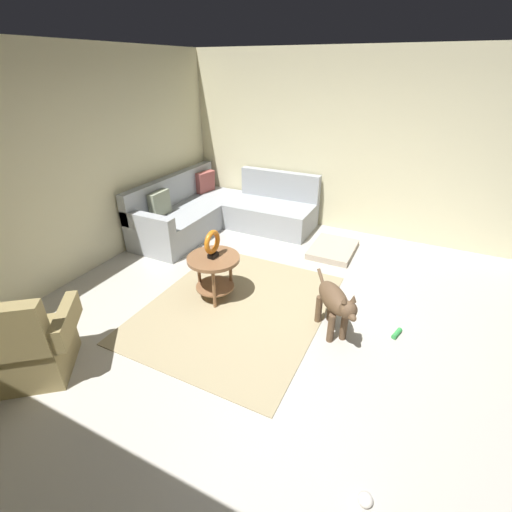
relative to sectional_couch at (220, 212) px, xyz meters
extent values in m
cube|color=#B7B2A8|center=(-1.99, -2.02, -0.34)|extent=(6.00, 6.00, 0.10)
cube|color=beige|center=(-1.99, 0.92, 1.06)|extent=(6.00, 0.12, 2.70)
cube|color=beige|center=(0.95, -2.02, 1.06)|extent=(0.12, 6.00, 2.70)
cube|color=tan|center=(-1.84, -1.32, -0.28)|extent=(2.30, 1.90, 0.01)
cube|color=#9EA3A8|center=(-0.26, 0.38, -0.08)|extent=(2.20, 0.85, 0.42)
cube|color=#9EA3A8|center=(-0.26, 0.74, 0.36)|extent=(2.20, 0.14, 0.46)
cube|color=#9EA3A8|center=(0.42, -0.74, -0.08)|extent=(0.85, 1.40, 0.42)
cube|color=#9EA3A8|center=(0.77, -0.74, 0.36)|extent=(0.14, 1.40, 0.46)
cube|color=#9EA3A8|center=(-1.28, 0.38, 0.24)|extent=(0.16, 0.85, 0.22)
cube|color=#994C47|center=(0.49, 0.59, 0.30)|extent=(0.40, 0.22, 0.39)
cube|color=gray|center=(-0.76, 0.59, 0.30)|extent=(0.38, 0.13, 0.38)
cube|color=olive|center=(-3.45, -0.16, -0.09)|extent=(0.84, 0.84, 0.40)
cube|color=olive|center=(-3.65, -0.31, 0.35)|extent=(0.48, 0.56, 0.48)
cube|color=olive|center=(-3.24, -0.44, 0.22)|extent=(0.53, 0.45, 0.22)
cylinder|color=brown|center=(-1.75, -0.99, 0.23)|extent=(0.60, 0.60, 0.04)
cylinder|color=brown|center=(-1.75, -0.99, -0.14)|extent=(0.45, 0.45, 0.02)
cylinder|color=brown|center=(-1.75, -0.78, -0.04)|extent=(0.04, 0.04, 0.50)
cylinder|color=brown|center=(-1.94, -1.10, -0.04)|extent=(0.04, 0.04, 0.50)
cylinder|color=brown|center=(-1.57, -1.10, -0.04)|extent=(0.04, 0.04, 0.50)
cube|color=black|center=(-1.75, -0.99, 0.28)|extent=(0.12, 0.08, 0.05)
torus|color=orange|center=(-1.75, -0.99, 0.44)|extent=(0.28, 0.06, 0.28)
cube|color=#B2A38E|center=(-0.01, -1.94, -0.24)|extent=(0.80, 0.60, 0.09)
cylinder|color=brown|center=(-1.82, -2.54, -0.13)|extent=(0.07, 0.07, 0.32)
cylinder|color=brown|center=(-1.91, -2.43, -0.13)|extent=(0.07, 0.07, 0.32)
cylinder|color=brown|center=(-1.58, -2.34, -0.13)|extent=(0.07, 0.07, 0.32)
cylinder|color=brown|center=(-1.67, -2.23, -0.13)|extent=(0.07, 0.07, 0.32)
ellipsoid|color=brown|center=(-1.74, -2.38, 0.12)|extent=(0.54, 0.50, 0.24)
sphere|color=brown|center=(-1.97, -2.57, 0.19)|extent=(0.17, 0.17, 0.17)
ellipsoid|color=brown|center=(-2.03, -2.62, 0.17)|extent=(0.14, 0.13, 0.07)
cone|color=brown|center=(-1.93, -2.60, 0.30)|extent=(0.06, 0.06, 0.07)
cone|color=brown|center=(-1.99, -2.53, 0.30)|extent=(0.06, 0.06, 0.07)
cylinder|color=brown|center=(-1.50, -2.18, 0.16)|extent=(0.18, 0.16, 0.16)
sphere|color=silver|center=(-3.29, -3.04, -0.24)|extent=(0.09, 0.09, 0.09)
cylinder|color=green|center=(-1.53, -3.02, -0.26)|extent=(0.17, 0.09, 0.05)
camera|label=1|loc=(-4.69, -2.97, 2.16)|focal=24.85mm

